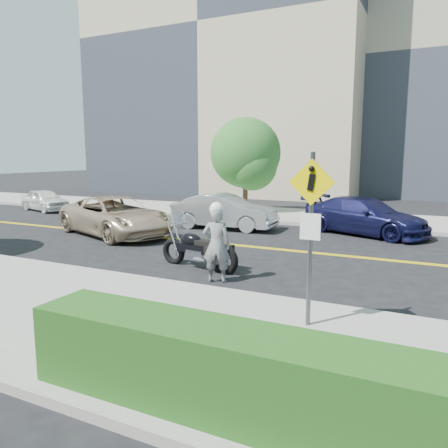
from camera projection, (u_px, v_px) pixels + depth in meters
ground_plane at (238, 245)px, 15.10m from camera, size 120.00×120.00×0.00m
sidewalk_near at (78, 313)px, 8.43m from camera, size 60.00×5.00×0.15m
sidewalk_far at (300, 216)px, 21.74m from camera, size 60.00×5.00×0.15m
building_left at (238, 43)px, 37.00m from camera, size 22.00×14.00×25.00m
hedge at (410, 416)px, 4.14m from camera, size 9.00×0.90×1.00m
pedestrian_sign at (311, 223)px, 7.36m from camera, size 0.78×0.08×3.00m
motorcyclist at (217, 243)px, 10.60m from camera, size 0.78×0.63×1.98m
motorcycle at (199, 241)px, 11.95m from camera, size 2.61×1.18×1.53m
suv at (116, 216)px, 16.94m from camera, size 5.93×4.22×1.50m
parked_car_white at (45, 200)px, 24.41m from camera, size 3.78×2.30×1.20m
parked_car_silver at (224, 211)px, 18.44m from camera, size 4.54×1.80×1.47m
parked_car_blue at (365, 216)px, 17.13m from camera, size 5.39×3.67×1.45m
tree_far_a at (246, 153)px, 23.00m from camera, size 3.70×3.70×5.06m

